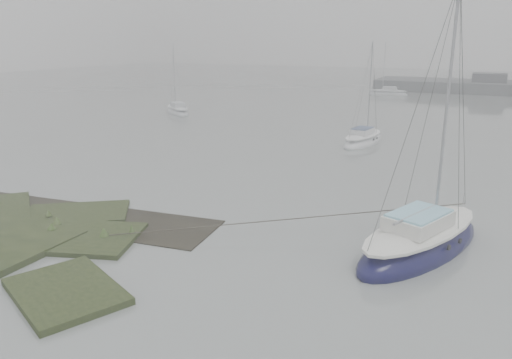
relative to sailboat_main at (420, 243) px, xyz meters
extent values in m
plane|color=slate|center=(-9.04, 23.20, -0.29)|extent=(160.00, 160.00, 0.00)
cube|color=#424247|center=(0.96, 54.20, 1.11)|extent=(4.00, 3.00, 2.20)
ellipsoid|color=black|center=(0.01, 0.01, -0.18)|extent=(4.48, 7.01, 1.62)
ellipsoid|color=silver|center=(0.01, 0.01, 0.47)|extent=(3.76, 6.05, 0.46)
cube|color=silver|center=(-0.10, -0.25, 0.87)|extent=(2.17, 2.65, 0.48)
cube|color=#84BED3|center=(-0.10, -0.25, 1.14)|extent=(2.01, 2.44, 0.08)
cylinder|color=#939399|center=(0.32, 0.81, 4.62)|extent=(0.10, 0.10, 7.62)
cylinder|color=#939399|center=(-0.17, -0.43, 1.14)|extent=(1.06, 2.51, 0.09)
ellipsoid|color=silver|center=(-5.95, 16.58, -0.20)|extent=(2.43, 5.28, 1.24)
ellipsoid|color=silver|center=(-5.95, 16.58, 0.29)|extent=(2.00, 4.59, 0.35)
cube|color=silver|center=(-5.98, 16.37, 0.59)|extent=(1.34, 1.89, 0.36)
cube|color=navy|center=(-5.98, 16.37, 0.80)|extent=(1.25, 1.74, 0.06)
cylinder|color=#939399|center=(-5.85, 17.23, 3.45)|extent=(0.08, 0.08, 5.81)
cylinder|color=#939399|center=(-6.01, 16.22, 0.80)|extent=(0.38, 2.02, 0.07)
ellipsoid|color=silver|center=(-25.01, 22.76, -0.21)|extent=(4.72, 4.36, 1.18)
ellipsoid|color=silver|center=(-25.01, 22.76, 0.26)|extent=(4.04, 3.72, 0.33)
cube|color=silver|center=(-24.85, 22.63, 0.55)|extent=(1.94, 1.87, 0.35)
cube|color=#ABB1B7|center=(-24.85, 22.63, 0.75)|extent=(1.79, 1.73, 0.06)
cylinder|color=#939399|center=(-25.48, 23.17, 3.27)|extent=(0.08, 0.08, 5.54)
cylinder|color=#939399|center=(-24.75, 22.54, 0.75)|extent=(1.51, 1.31, 0.06)
ellipsoid|color=silver|center=(-10.15, 46.42, -0.21)|extent=(4.96, 2.01, 1.18)
ellipsoid|color=white|center=(-10.15, 46.42, 0.26)|extent=(4.31, 1.63, 0.33)
cube|color=white|center=(-9.94, 46.44, 0.55)|extent=(1.74, 1.18, 0.35)
cube|color=silver|center=(-9.94, 46.44, 0.75)|extent=(1.60, 1.10, 0.06)
cylinder|color=#939399|center=(-10.77, 46.37, 3.27)|extent=(0.08, 0.08, 5.53)
cylinder|color=#939399|center=(-9.80, 46.45, 0.75)|extent=(1.93, 0.23, 0.06)
camera|label=1|loc=(1.62, -16.35, 6.66)|focal=35.00mm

